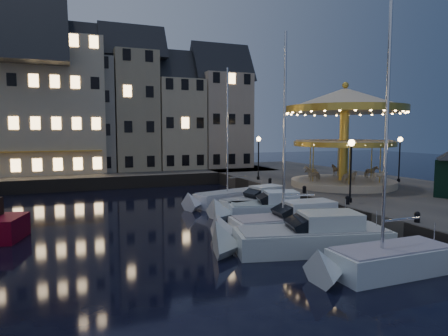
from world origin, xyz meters
name	(u,v)px	position (x,y,z in m)	size (l,w,h in m)	color
ground	(259,236)	(0.00, 0.00, 0.00)	(160.00, 160.00, 0.00)	black
quay_east	(376,195)	(14.00, 6.00, 0.65)	(16.00, 56.00, 1.30)	#474442
quay_north	(87,178)	(-8.00, 28.00, 0.65)	(44.00, 12.00, 1.30)	#474442
quaywall_e	(294,201)	(6.00, 6.00, 0.65)	(0.15, 44.00, 1.30)	#47423A
quaywall_n	(111,183)	(-6.00, 22.00, 0.65)	(48.00, 0.15, 1.30)	#47423A
streetlamp_b	(351,162)	(7.20, 1.00, 4.02)	(0.44, 0.44, 4.17)	black
streetlamp_c	(258,152)	(7.20, 14.50, 4.02)	(0.44, 0.44, 4.17)	black
streetlamp_d	(400,153)	(18.50, 8.00, 4.02)	(0.44, 0.44, 4.17)	black
bollard_a	(417,217)	(6.60, -5.00, 1.60)	(0.30, 0.30, 0.57)	black
bollard_b	(347,200)	(6.60, 0.50, 1.60)	(0.30, 0.30, 0.57)	black
bollard_c	(304,189)	(6.60, 5.50, 1.60)	(0.30, 0.30, 0.57)	black
bollard_d	(270,181)	(6.60, 11.00, 1.60)	(0.30, 0.30, 0.57)	black
townhouse_nb	(27,111)	(-14.05, 30.00, 8.28)	(6.16, 8.00, 13.80)	tan
townhouse_nc	(84,107)	(-8.00, 30.00, 8.78)	(6.82, 8.00, 14.80)	gray
townhouse_nd	(133,104)	(-2.25, 30.00, 9.28)	(5.50, 8.00, 15.80)	tan
townhouse_ne	(176,117)	(3.20, 30.00, 7.78)	(6.16, 8.00, 12.80)	tan
townhouse_nf	(220,114)	(9.25, 30.00, 8.28)	(6.82, 8.00, 13.80)	tan
hotel_corner	(27,97)	(-14.00, 30.00, 9.78)	(17.60, 9.00, 16.80)	beige
motorboat_a	(381,263)	(1.85, -7.56, 0.54)	(6.42, 2.07, 10.70)	silver
motorboat_b	(304,239)	(0.73, -3.54, 0.64)	(8.80, 4.35, 2.15)	silver
motorboat_c	(289,224)	(1.59, -0.57, 0.68)	(8.58, 2.83, 11.36)	silver
motorboat_d	(265,211)	(2.24, 3.56, 0.64)	(6.78, 3.67, 2.15)	silver
motorboat_e	(255,205)	(2.54, 5.79, 0.64)	(7.10, 3.42, 2.15)	silver
motorboat_f	(228,199)	(1.90, 9.30, 0.53)	(7.83, 3.95, 10.44)	silver
carousel	(345,118)	(11.89, 7.66, 7.12)	(10.10, 10.10, 8.83)	#CCB593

